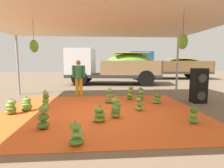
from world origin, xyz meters
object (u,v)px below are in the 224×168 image
Objects in this scene: banana_bunch_6 at (46,100)px; banana_bunch_8 at (140,94)px; banana_bunch_11 at (27,105)px; cargo_truck_main at (112,66)px; banana_bunch_2 at (99,115)px; banana_bunch_10 at (110,96)px; cargo_truck_far at (165,65)px; banana_bunch_12 at (43,118)px; banana_bunch_5 at (130,94)px; banana_bunch_4 at (76,134)px; banana_bunch_1 at (116,108)px; banana_bunch_0 at (11,107)px; banana_bunch_3 at (193,116)px; speaker_stack at (199,86)px; banana_bunch_9 at (157,99)px; banana_bunch_7 at (139,105)px; worker_0 at (79,75)px.

banana_bunch_8 is at bearing 15.84° from banana_bunch_6.
banana_bunch_6 is 1.27× the size of banana_bunch_11.
cargo_truck_main reaches higher than banana_bunch_8.
banana_bunch_10 is (0.41, 2.12, 0.07)m from banana_bunch_2.
cargo_truck_main and cargo_truck_far have the same top height.
banana_bunch_5 is at bearing 49.88° from banana_bunch_12.
banana_bunch_12 reaches higher than banana_bunch_2.
banana_bunch_5 is at bearing 28.57° from banana_bunch_10.
banana_bunch_12 reaches higher than banana_bunch_4.
banana_bunch_6 reaches higher than banana_bunch_10.
banana_bunch_10 reaches higher than banana_bunch_11.
banana_bunch_12 is at bearing -104.61° from cargo_truck_main.
banana_bunch_1 is 1.87m from banana_bunch_12.
banana_bunch_5 is (1.68, 3.87, 0.07)m from banana_bunch_4.
cargo_truck_far is at bearing 51.53° from banana_bunch_0.
banana_bunch_3 is at bearing -13.73° from banana_bunch_0.
banana_bunch_4 is 5.28m from speaker_stack.
banana_bunch_3 is 12.62m from cargo_truck_far.
banana_bunch_6 is 3.58m from banana_bunch_8.
banana_bunch_10 reaches higher than banana_bunch_2.
banana_bunch_11 is at bearing 161.54° from banana_bunch_3.
cargo_truck_far is at bearing 68.10° from banana_bunch_9.
banana_bunch_8 is at bearing 19.76° from banana_bunch_11.
banana_bunch_0 is 3.81m from banana_bunch_7.
banana_bunch_3 is at bearing -107.29° from cargo_truck_far.
worker_0 reaches higher than banana_bunch_2.
banana_bunch_0 is 0.79× the size of banana_bunch_5.
banana_bunch_6 is at bearing 104.03° from banana_bunch_12.
worker_0 is at bearing -131.39° from cargo_truck_far.
worker_0 is at bearing 127.20° from banana_bunch_7.
banana_bunch_1 is at bearing -17.92° from banana_bunch_11.
worker_0 is at bearing -113.44° from cargo_truck_main.
banana_bunch_10 is (0.84, 3.41, 0.05)m from banana_bunch_4.
worker_0 is (-1.31, 1.67, 0.69)m from banana_bunch_10.
banana_bunch_7 is at bearing 1.73° from banana_bunch_0.
banana_bunch_1 is 2.58m from banana_bunch_6.
banana_bunch_5 is at bearing 24.54° from banana_bunch_0.
speaker_stack is at bearing -14.39° from banana_bunch_5.
cargo_truck_far is (4.80, 9.09, 0.95)m from banana_bunch_5.
cargo_truck_main reaches higher than worker_0.
banana_bunch_6 reaches higher than banana_bunch_8.
worker_0 reaches higher than banana_bunch_1.
banana_bunch_9 is 0.75× the size of banana_bunch_10.
banana_bunch_2 is at bearing -142.61° from banana_bunch_7.
banana_bunch_11 is (-1.81, 2.46, 0.00)m from banana_bunch_4.
banana_bunch_6 is at bearing 168.06° from banana_bunch_7.
cargo_truck_far reaches higher than banana_bunch_7.
cargo_truck_main reaches higher than banana_bunch_3.
banana_bunch_5 reaches higher than banana_bunch_7.
banana_bunch_6 is at bearing -166.52° from banana_bunch_10.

